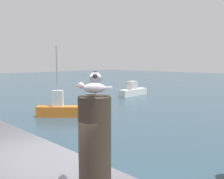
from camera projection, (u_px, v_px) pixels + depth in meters
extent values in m
cylinder|color=#382D23|center=(95.00, 146.00, 2.60)|extent=(0.34, 0.34, 1.04)
cylinder|color=#C66E60|center=(95.00, 94.00, 2.56)|extent=(0.01, 0.01, 0.04)
cylinder|color=#C66E60|center=(95.00, 95.00, 2.52)|extent=(0.01, 0.01, 0.04)
ellipsoid|color=silver|center=(94.00, 88.00, 2.53)|extent=(0.22, 0.23, 0.10)
sphere|color=silver|center=(81.00, 85.00, 2.52)|extent=(0.06, 0.06, 0.06)
cone|color=gold|center=(76.00, 86.00, 2.52)|extent=(0.04, 0.05, 0.02)
cube|color=silver|center=(109.00, 87.00, 2.54)|extent=(0.11, 0.11, 0.01)
ellipsoid|color=silver|center=(95.00, 77.00, 2.71)|extent=(0.29, 0.27, 0.11)
sphere|color=#2F2F2F|center=(95.00, 73.00, 2.83)|extent=(0.04, 0.04, 0.04)
ellipsoid|color=silver|center=(95.00, 79.00, 2.33)|extent=(0.29, 0.27, 0.11)
sphere|color=#2F2F2F|center=(95.00, 76.00, 2.20)|extent=(0.04, 0.04, 0.04)
cube|color=orange|center=(61.00, 111.00, 14.05)|extent=(2.33, 2.29, 0.58)
cone|color=orange|center=(88.00, 111.00, 14.03)|extent=(0.77, 0.77, 0.55)
cube|color=white|center=(58.00, 98.00, 13.97)|extent=(0.67, 0.66, 0.89)
cylinder|color=#A5A5A8|center=(57.00, 68.00, 13.78)|extent=(0.08, 0.08, 2.45)
cube|color=silver|center=(133.00, 92.00, 22.54)|extent=(0.86, 3.14, 0.59)
cone|color=silver|center=(145.00, 90.00, 23.80)|extent=(0.70, 0.70, 0.68)
cube|color=silver|center=(132.00, 85.00, 22.35)|extent=(0.62, 0.89, 0.71)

